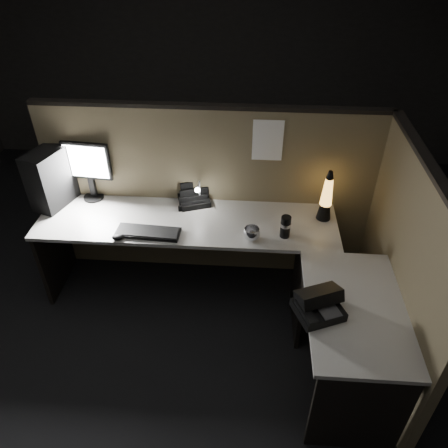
# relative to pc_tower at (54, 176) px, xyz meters

# --- Properties ---
(floor) EXTENTS (6.00, 6.00, 0.00)m
(floor) POSITION_rel_pc_tower_xyz_m (1.22, -0.80, -0.96)
(floor) COLOR black
(floor) RESTS_ON ground
(room_shell) EXTENTS (6.00, 6.00, 6.00)m
(room_shell) POSITION_rel_pc_tower_xyz_m (1.22, -0.80, 0.66)
(room_shell) COLOR silver
(room_shell) RESTS_ON ground
(partition_back) EXTENTS (2.66, 0.06, 1.50)m
(partition_back) POSITION_rel_pc_tower_xyz_m (1.22, 0.13, -0.21)
(partition_back) COLOR brown
(partition_back) RESTS_ON ground
(partition_right) EXTENTS (0.06, 1.66, 1.50)m
(partition_right) POSITION_rel_pc_tower_xyz_m (2.55, -0.70, -0.21)
(partition_right) COLOR brown
(partition_right) RESTS_ON ground
(desk) EXTENTS (2.60, 1.60, 0.73)m
(desk) POSITION_rel_pc_tower_xyz_m (1.40, -0.55, -0.38)
(desk) COLOR #B4B2AA
(desk) RESTS_ON ground
(pc_tower) EXTENTS (0.33, 0.48, 0.46)m
(pc_tower) POSITION_rel_pc_tower_xyz_m (0.00, 0.00, 0.00)
(pc_tower) COLOR black
(pc_tower) RESTS_ON desk
(monitor) EXTENTS (0.38, 0.16, 0.49)m
(monitor) POSITION_rel_pc_tower_xyz_m (0.26, 0.07, 0.07)
(monitor) COLOR black
(monitor) RESTS_ON desk
(keyboard) EXTENTS (0.48, 0.19, 0.02)m
(keyboard) POSITION_rel_pc_tower_xyz_m (0.81, -0.39, -0.22)
(keyboard) COLOR black
(keyboard) RESTS_ON desk
(mouse) EXTENTS (0.10, 0.08, 0.03)m
(mouse) POSITION_rel_pc_tower_xyz_m (0.60, -0.46, -0.22)
(mouse) COLOR black
(mouse) RESTS_ON desk
(clip_lamp) EXTENTS (0.04, 0.17, 0.21)m
(clip_lamp) POSITION_rel_pc_tower_xyz_m (1.14, -0.00, -0.11)
(clip_lamp) COLOR white
(clip_lamp) RESTS_ON desk
(organizer) EXTENTS (0.29, 0.27, 0.18)m
(organizer) POSITION_rel_pc_tower_xyz_m (1.10, 0.05, -0.19)
(organizer) COLOR black
(organizer) RESTS_ON desk
(lava_lamp) EXTENTS (0.11, 0.11, 0.41)m
(lava_lamp) POSITION_rel_pc_tower_xyz_m (2.12, -0.10, -0.06)
(lava_lamp) COLOR black
(lava_lamp) RESTS_ON desk
(travel_mug) EXTENTS (0.08, 0.08, 0.17)m
(travel_mug) POSITION_rel_pc_tower_xyz_m (1.81, -0.34, -0.15)
(travel_mug) COLOR black
(travel_mug) RESTS_ON desk
(steel_mug) EXTENTS (0.14, 0.14, 0.10)m
(steel_mug) POSITION_rel_pc_tower_xyz_m (1.57, -0.40, -0.18)
(steel_mug) COLOR silver
(steel_mug) RESTS_ON desk
(figurine) EXTENTS (0.05, 0.05, 0.05)m
(figurine) POSITION_rel_pc_tower_xyz_m (2.14, -0.07, -0.19)
(figurine) COLOR gold
(figurine) RESTS_ON desk
(pinned_paper) EXTENTS (0.23, 0.00, 0.32)m
(pinned_paper) POSITION_rel_pc_tower_xyz_m (1.66, 0.09, 0.32)
(pinned_paper) COLOR white
(pinned_paper) RESTS_ON partition_back
(desk_phone) EXTENTS (0.33, 0.33, 0.16)m
(desk_phone) POSITION_rel_pc_tower_xyz_m (1.98, -1.06, -0.17)
(desk_phone) COLOR black
(desk_phone) RESTS_ON desk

